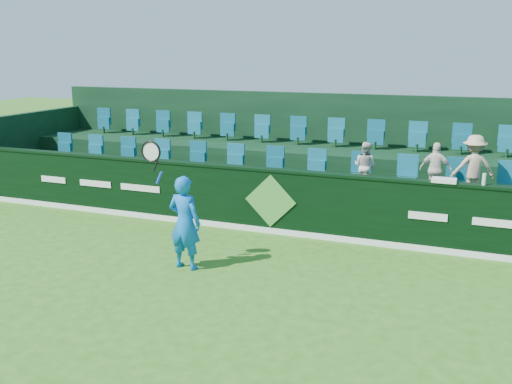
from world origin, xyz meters
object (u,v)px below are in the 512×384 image
at_px(spectator_middle, 436,170).
at_px(spectator_right, 473,167).
at_px(tennis_player, 184,222).
at_px(spectator_left, 365,166).
at_px(towel, 444,180).
at_px(drinks_bottle, 484,179).

bearing_deg(spectator_middle, spectator_right, -173.18).
relative_size(spectator_middle, spectator_right, 0.85).
distance_m(tennis_player, spectator_left, 4.33).
xyz_separation_m(spectator_left, spectator_middle, (1.43, 0.00, 0.03)).
height_order(spectator_left, towel, spectator_left).
bearing_deg(spectator_left, tennis_player, 74.88).
bearing_deg(spectator_left, spectator_right, -161.10).
distance_m(towel, drinks_bottle, 0.68).
bearing_deg(spectator_middle, tennis_player, 49.69).
bearing_deg(tennis_player, drinks_bottle, 27.29).
bearing_deg(tennis_player, towel, 31.04).
bearing_deg(towel, spectator_left, 145.95).
relative_size(spectator_middle, towel, 2.53).
distance_m(spectator_left, drinks_bottle, 2.59).
xyz_separation_m(spectator_left, towel, (1.66, -1.12, 0.07)).
distance_m(spectator_left, spectator_right, 2.14).
xyz_separation_m(spectator_middle, spectator_right, (0.70, 0.00, 0.10)).
height_order(spectator_middle, drinks_bottle, spectator_middle).
bearing_deg(drinks_bottle, spectator_left, 154.37).
xyz_separation_m(spectator_middle, towel, (0.22, -1.12, 0.03)).
bearing_deg(spectator_right, drinks_bottle, 83.85).
bearing_deg(tennis_player, spectator_middle, 42.87).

